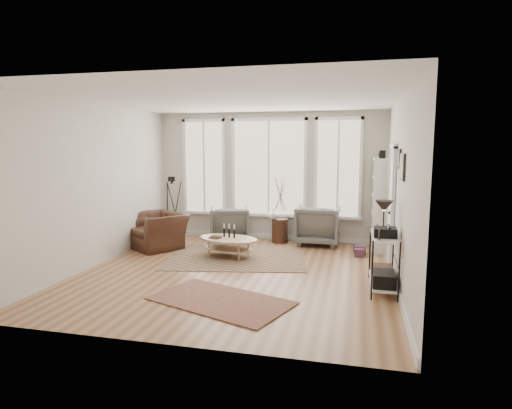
% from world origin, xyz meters
% --- Properties ---
extents(room, '(5.50, 5.54, 2.90)m').
position_xyz_m(room, '(0.02, 0.03, 1.43)').
color(room, '#A77953').
rests_on(room, ground).
extents(bay_window, '(4.14, 0.12, 2.24)m').
position_xyz_m(bay_window, '(0.00, 2.71, 1.61)').
color(bay_window, tan).
rests_on(bay_window, ground).
extents(door, '(0.09, 1.06, 2.22)m').
position_xyz_m(door, '(2.57, 1.15, 1.12)').
color(door, silver).
rests_on(door, ground).
extents(bookcase, '(0.31, 0.85, 2.06)m').
position_xyz_m(bookcase, '(2.44, 2.23, 0.96)').
color(bookcase, white).
rests_on(bookcase, ground).
extents(low_shelf, '(0.38, 1.08, 1.30)m').
position_xyz_m(low_shelf, '(2.38, -0.30, 0.51)').
color(low_shelf, white).
rests_on(low_shelf, ground).
extents(wall_art, '(0.04, 0.88, 0.44)m').
position_xyz_m(wall_art, '(2.58, -0.27, 1.88)').
color(wall_art, black).
rests_on(wall_art, ground).
extents(rug_main, '(2.93, 2.41, 0.01)m').
position_xyz_m(rug_main, '(-0.28, 0.95, 0.01)').
color(rug_main, brown).
rests_on(rug_main, ground).
extents(rug_runner, '(2.18, 1.68, 0.01)m').
position_xyz_m(rug_runner, '(0.15, -1.37, 0.01)').
color(rug_runner, maroon).
rests_on(rug_runner, ground).
extents(coffee_table, '(1.34, 1.02, 0.55)m').
position_xyz_m(coffee_table, '(-0.44, 0.95, 0.30)').
color(coffee_table, tan).
rests_on(coffee_table, ground).
extents(armchair_left, '(1.07, 1.09, 0.79)m').
position_xyz_m(armchair_left, '(-0.82, 2.31, 0.40)').
color(armchair_left, '#5F5F5A').
rests_on(armchair_left, ground).
extents(armchair_right, '(0.94, 0.96, 0.86)m').
position_xyz_m(armchair_right, '(1.16, 2.45, 0.43)').
color(armchair_right, '#5F5F5A').
rests_on(armchair_right, ground).
extents(side_table, '(0.36, 0.36, 1.50)m').
position_xyz_m(side_table, '(0.31, 2.45, 0.72)').
color(side_table, '#3C2015').
rests_on(side_table, ground).
extents(vase, '(0.27, 0.27, 0.22)m').
position_xyz_m(vase, '(0.17, 2.43, 0.65)').
color(vase, silver).
rests_on(vase, side_table).
extents(accent_chair, '(1.49, 1.45, 0.74)m').
position_xyz_m(accent_chair, '(-2.14, 1.35, 0.37)').
color(accent_chair, '#3C2015').
rests_on(accent_chair, ground).
extents(tripod_camera, '(0.52, 0.52, 1.47)m').
position_xyz_m(tripod_camera, '(-2.06, 2.00, 0.68)').
color(tripod_camera, black).
rests_on(tripod_camera, ground).
extents(book_stack_near, '(0.24, 0.29, 0.17)m').
position_xyz_m(book_stack_near, '(2.05, 1.79, 0.09)').
color(book_stack_near, maroon).
rests_on(book_stack_near, ground).
extents(book_stack_far, '(0.19, 0.24, 0.15)m').
position_xyz_m(book_stack_far, '(2.05, 1.59, 0.08)').
color(book_stack_far, maroon).
rests_on(book_stack_far, ground).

